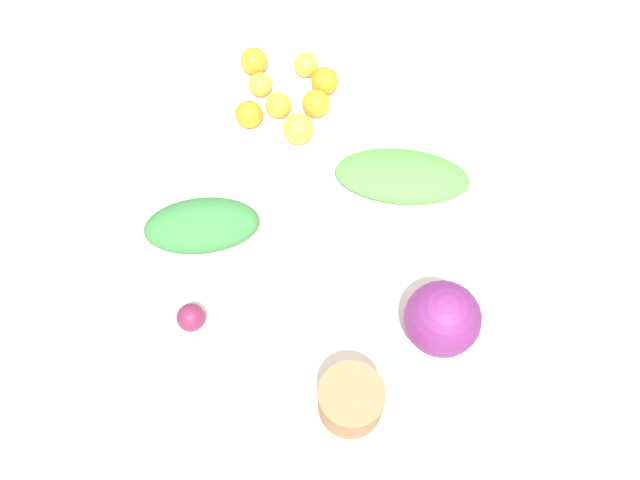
% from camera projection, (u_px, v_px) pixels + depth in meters
% --- Properties ---
extents(ground_plane, '(8.00, 8.00, 0.00)m').
position_uv_depth(ground_plane, '(320.00, 343.00, 2.35)').
color(ground_plane, '#B2A899').
extents(dining_table, '(1.38, 0.93, 0.73)m').
position_uv_depth(dining_table, '(320.00, 260.00, 1.78)').
color(dining_table, silver).
rests_on(dining_table, ground_plane).
extents(cabbage_purple, '(0.17, 0.17, 0.17)m').
position_uv_depth(cabbage_purple, '(442.00, 319.00, 1.53)').
color(cabbage_purple, '#6B2366').
rests_on(cabbage_purple, dining_table).
extents(paper_bag, '(0.14, 0.14, 0.11)m').
position_uv_depth(paper_bag, '(351.00, 400.00, 1.47)').
color(paper_bag, olive).
rests_on(paper_bag, dining_table).
extents(greens_bunch_kale, '(0.23, 0.30, 0.09)m').
position_uv_depth(greens_bunch_kale, '(202.00, 226.00, 1.67)').
color(greens_bunch_kale, '#337538').
rests_on(greens_bunch_kale, dining_table).
extents(greens_bunch_dandelion, '(0.21, 0.35, 0.06)m').
position_uv_depth(greens_bunch_dandelion, '(402.00, 176.00, 1.75)').
color(greens_bunch_dandelion, '#4C933D').
rests_on(greens_bunch_dandelion, dining_table).
extents(beet_root, '(0.06, 0.06, 0.06)m').
position_uv_depth(beet_root, '(191.00, 317.00, 1.58)').
color(beet_root, maroon).
rests_on(beet_root, dining_table).
extents(orange_0, '(0.07, 0.07, 0.07)m').
position_uv_depth(orange_0, '(316.00, 103.00, 1.84)').
color(orange_0, orange).
rests_on(orange_0, dining_table).
extents(orange_1, '(0.06, 0.06, 0.06)m').
position_uv_depth(orange_1, '(260.00, 84.00, 1.88)').
color(orange_1, '#F9A833').
rests_on(orange_1, dining_table).
extents(orange_2, '(0.07, 0.07, 0.07)m').
position_uv_depth(orange_2, '(249.00, 114.00, 1.83)').
color(orange_2, orange).
rests_on(orange_2, dining_table).
extents(orange_3, '(0.07, 0.07, 0.07)m').
position_uv_depth(orange_3, '(306.00, 65.00, 1.91)').
color(orange_3, '#F9A833').
rests_on(orange_3, dining_table).
extents(orange_4, '(0.07, 0.07, 0.07)m').
position_uv_depth(orange_4, '(278.00, 105.00, 1.85)').
color(orange_4, orange).
rests_on(orange_4, dining_table).
extents(orange_5, '(0.08, 0.08, 0.08)m').
position_uv_depth(orange_5, '(298.00, 129.00, 1.80)').
color(orange_5, '#F9A833').
rests_on(orange_5, dining_table).
extents(orange_6, '(0.07, 0.07, 0.07)m').
position_uv_depth(orange_6, '(254.00, 61.00, 1.91)').
color(orange_6, orange).
rests_on(orange_6, dining_table).
extents(orange_7, '(0.07, 0.07, 0.07)m').
position_uv_depth(orange_7, '(325.00, 81.00, 1.88)').
color(orange_7, orange).
rests_on(orange_7, dining_table).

